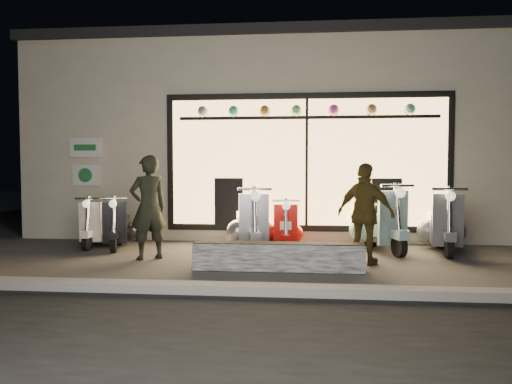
% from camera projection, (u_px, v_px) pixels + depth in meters
% --- Properties ---
extents(ground, '(40.00, 40.00, 0.00)m').
position_uv_depth(ground, '(255.00, 261.00, 7.75)').
color(ground, '#383533').
rests_on(ground, ground).
extents(kerb, '(40.00, 0.25, 0.12)m').
position_uv_depth(kerb, '(237.00, 289.00, 5.75)').
color(kerb, slate).
rests_on(kerb, ground).
extents(shop_building, '(10.20, 6.23, 4.20)m').
position_uv_depth(shop_building, '(275.00, 141.00, 12.59)').
color(shop_building, beige).
rests_on(shop_building, ground).
extents(graffiti_barrier, '(2.41, 0.28, 0.40)m').
position_uv_depth(graffiti_barrier, '(278.00, 257.00, 7.05)').
color(graffiti_barrier, black).
rests_on(graffiti_barrier, ground).
extents(scooter_silver, '(0.68, 1.53, 1.09)m').
position_uv_depth(scooter_silver, '(251.00, 226.00, 8.73)').
color(scooter_silver, black).
rests_on(scooter_silver, ground).
extents(scooter_red, '(0.46, 1.25, 0.89)m').
position_uv_depth(scooter_red, '(284.00, 229.00, 8.84)').
color(scooter_red, black).
rests_on(scooter_red, ground).
extents(scooter_black, '(0.63, 1.27, 0.91)m').
position_uv_depth(scooter_black, '(117.00, 227.00, 9.14)').
color(scooter_black, black).
rests_on(scooter_black, ground).
extents(scooter_cream, '(0.44, 1.24, 0.89)m').
position_uv_depth(scooter_cream, '(100.00, 226.00, 9.34)').
color(scooter_cream, black).
rests_on(scooter_cream, ground).
extents(scooter_blue, '(0.82, 1.59, 1.14)m').
position_uv_depth(scooter_blue, '(377.00, 224.00, 8.87)').
color(scooter_blue, black).
rests_on(scooter_blue, ground).
extents(scooter_grey, '(0.61, 1.52, 1.08)m').
position_uv_depth(scooter_grey, '(443.00, 226.00, 8.73)').
color(scooter_grey, black).
rests_on(scooter_grey, ground).
extents(man, '(0.72, 0.68, 1.65)m').
position_uv_depth(man, '(148.00, 207.00, 7.89)').
color(man, black).
rests_on(man, ground).
extents(woman, '(0.96, 0.78, 1.53)m').
position_uv_depth(woman, '(365.00, 214.00, 7.48)').
color(woman, '#52431A').
rests_on(woman, ground).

